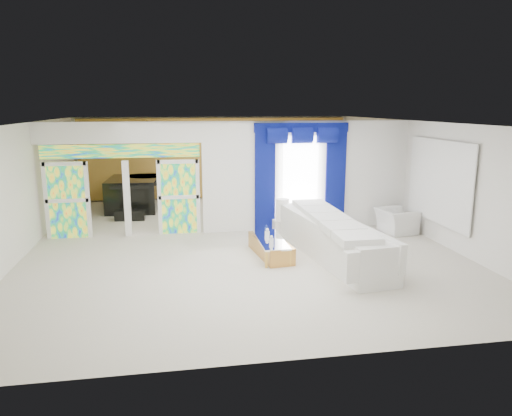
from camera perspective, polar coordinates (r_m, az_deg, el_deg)
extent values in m
plane|color=#B7AF9E|center=(12.36, -2.31, -3.89)|extent=(12.00, 12.00, 0.00)
cube|color=white|center=(13.43, 6.23, 3.89)|extent=(5.70, 0.18, 3.00)
cube|color=white|center=(12.87, -15.85, 8.63)|extent=(4.30, 0.18, 0.55)
cube|color=#994C3F|center=(13.30, -21.53, 0.84)|extent=(0.95, 0.04, 2.00)
cube|color=#994C3F|center=(13.01, -9.16, 1.30)|extent=(0.95, 0.04, 2.00)
cube|color=#994C3F|center=(12.91, -15.72, 6.53)|extent=(4.00, 0.05, 0.35)
cube|color=white|center=(13.28, 5.30, 3.59)|extent=(1.00, 0.02, 2.30)
cube|color=#060349|center=(13.04, 1.07, 3.26)|extent=(0.55, 0.10, 2.80)
cube|color=#060349|center=(13.55, 9.43, 3.44)|extent=(0.55, 0.10, 2.80)
cube|color=#060349|center=(13.12, 5.45, 9.50)|extent=(2.60, 0.12, 0.25)
cube|color=white|center=(12.70, 20.98, 2.91)|extent=(0.04, 2.70, 1.90)
cube|color=#B8822C|center=(17.85, -4.81, 5.94)|extent=(9.70, 0.12, 2.90)
cube|color=silver|center=(11.09, 8.93, -3.66)|extent=(1.47, 4.48, 0.84)
cube|color=#B77F39|center=(11.09, 1.74, -4.73)|extent=(0.78, 1.79, 0.39)
cube|color=silver|center=(13.12, 4.42, -2.15)|extent=(1.10, 0.40, 0.36)
cylinder|color=white|center=(12.94, 3.16, -0.19)|extent=(0.36, 0.36, 0.58)
imported|color=silver|center=(13.60, 16.33, -1.49)|extent=(0.98, 1.09, 0.65)
cube|color=black|center=(16.49, -14.35, 1.66)|extent=(1.69, 2.15, 1.04)
cube|color=black|center=(15.00, -14.74, -0.83)|extent=(0.91, 0.40, 0.30)
cube|color=#AC7B56|center=(15.50, -20.59, 0.02)|extent=(0.56, 0.52, 0.73)
sphere|color=gold|center=(15.22, -12.82, 8.97)|extent=(0.60, 0.60, 0.60)
cylinder|color=navy|center=(11.48, 1.22, -2.71)|extent=(0.08, 0.08, 0.16)
cylinder|color=white|center=(10.70, 1.84, -3.94)|extent=(0.10, 0.10, 0.12)
cylinder|color=white|center=(11.25, 1.34, -3.11)|extent=(0.11, 0.11, 0.13)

